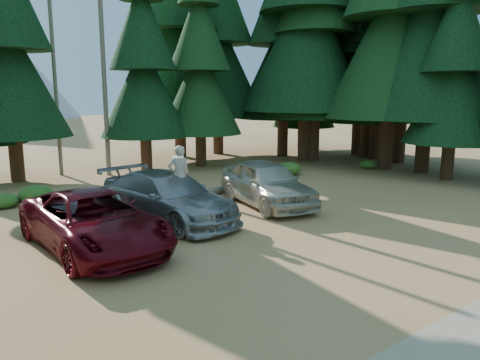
{
  "coord_description": "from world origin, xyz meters",
  "views": [
    {
      "loc": [
        -8.39,
        -9.02,
        4.27
      ],
      "look_at": [
        1.37,
        3.83,
        1.25
      ],
      "focal_mm": 35.0,
      "sensor_mm": 36.0,
      "label": 1
    }
  ],
  "objects_px": {
    "log_right": "(243,185)",
    "silver_minivan_right": "(267,183)",
    "frisbee_player": "(179,175)",
    "log_mid": "(102,204)",
    "red_pickup": "(94,221)",
    "silver_minivan_center": "(168,197)"
  },
  "relations": [
    {
      "from": "red_pickup",
      "to": "frisbee_player",
      "type": "distance_m",
      "value": 3.61
    },
    {
      "from": "silver_minivan_right",
      "to": "frisbee_player",
      "type": "relative_size",
      "value": 2.54
    },
    {
      "from": "red_pickup",
      "to": "log_right",
      "type": "bearing_deg",
      "value": 24.57
    },
    {
      "from": "frisbee_player",
      "to": "log_mid",
      "type": "height_order",
      "value": "frisbee_player"
    },
    {
      "from": "silver_minivan_center",
      "to": "log_right",
      "type": "bearing_deg",
      "value": 18.17
    },
    {
      "from": "red_pickup",
      "to": "silver_minivan_center",
      "type": "height_order",
      "value": "silver_minivan_center"
    },
    {
      "from": "red_pickup",
      "to": "frisbee_player",
      "type": "height_order",
      "value": "frisbee_player"
    },
    {
      "from": "silver_minivan_right",
      "to": "frisbee_player",
      "type": "height_order",
      "value": "frisbee_player"
    },
    {
      "from": "log_mid",
      "to": "log_right",
      "type": "distance_m",
      "value": 6.47
    },
    {
      "from": "frisbee_player",
      "to": "silver_minivan_right",
      "type": "bearing_deg",
      "value": -165.37
    },
    {
      "from": "frisbee_player",
      "to": "log_right",
      "type": "xyz_separation_m",
      "value": [
        5.04,
        3.02,
        -1.4
      ]
    },
    {
      "from": "silver_minivan_right",
      "to": "log_right",
      "type": "relative_size",
      "value": 1.02
    },
    {
      "from": "log_right",
      "to": "log_mid",
      "type": "bearing_deg",
      "value": 166.15
    },
    {
      "from": "frisbee_player",
      "to": "log_mid",
      "type": "relative_size",
      "value": 0.65
    },
    {
      "from": "log_right",
      "to": "silver_minivan_right",
      "type": "bearing_deg",
      "value": -122.81
    },
    {
      "from": "silver_minivan_center",
      "to": "frisbee_player",
      "type": "distance_m",
      "value": 0.84
    },
    {
      "from": "red_pickup",
      "to": "silver_minivan_right",
      "type": "xyz_separation_m",
      "value": [
        7.12,
        1.03,
        0.07
      ]
    },
    {
      "from": "red_pickup",
      "to": "log_right",
      "type": "xyz_separation_m",
      "value": [
        8.38,
        4.13,
        -0.64
      ]
    },
    {
      "from": "silver_minivan_right",
      "to": "log_right",
      "type": "xyz_separation_m",
      "value": [
        1.26,
        3.1,
        -0.71
      ]
    },
    {
      "from": "red_pickup",
      "to": "silver_minivan_center",
      "type": "bearing_deg",
      "value": 22.18
    },
    {
      "from": "frisbee_player",
      "to": "log_mid",
      "type": "bearing_deg",
      "value": -51.19
    },
    {
      "from": "silver_minivan_center",
      "to": "log_mid",
      "type": "bearing_deg",
      "value": 99.63
    }
  ]
}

